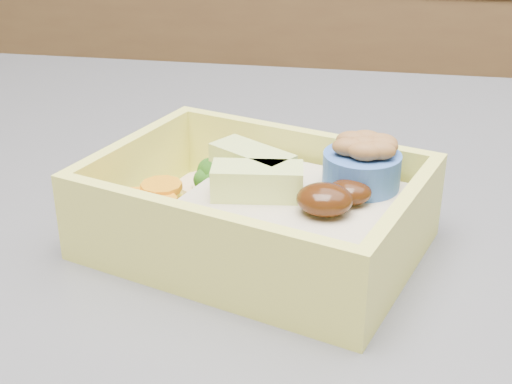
# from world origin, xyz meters

# --- Properties ---
(bento_box) EXTENTS (0.21, 0.18, 0.07)m
(bento_box) POSITION_xyz_m (-0.02, -0.06, 0.94)
(bento_box) COLOR #E9E660
(bento_box) RESTS_ON island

